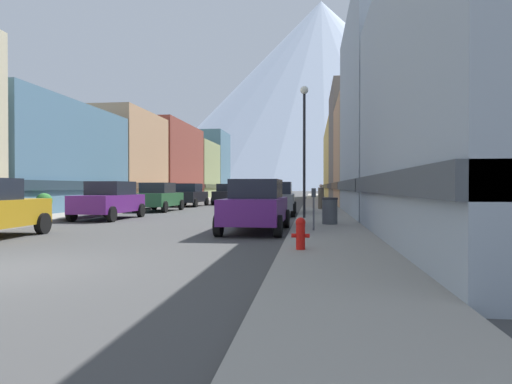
% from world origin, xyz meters
% --- Properties ---
extents(sidewalk_left, '(2.50, 100.00, 0.15)m').
position_xyz_m(sidewalk_left, '(-6.25, 35.00, 0.07)').
color(sidewalk_left, gray).
rests_on(sidewalk_left, ground).
extents(sidewalk_right, '(2.50, 100.00, 0.15)m').
position_xyz_m(sidewalk_right, '(6.25, 35.00, 0.07)').
color(sidewalk_right, gray).
rests_on(sidewalk_right, ground).
extents(storefront_left_1, '(10.13, 12.63, 6.43)m').
position_xyz_m(storefront_left_1, '(-12.42, 17.69, 3.09)').
color(storefront_left_1, slate).
rests_on(storefront_left_1, ground).
extents(storefront_left_2, '(10.25, 9.08, 7.69)m').
position_xyz_m(storefront_left_2, '(-12.47, 28.78, 3.70)').
color(storefront_left_2, tan).
rests_on(storefront_left_2, ground).
extents(storefront_left_3, '(9.16, 13.20, 8.30)m').
position_xyz_m(storefront_left_3, '(-11.93, 40.47, 4.00)').
color(storefront_left_3, brown).
rests_on(storefront_left_3, ground).
extents(storefront_left_4, '(8.15, 9.84, 7.52)m').
position_xyz_m(storefront_left_4, '(-11.43, 52.41, 3.62)').
color(storefront_left_4, '#8C9966').
rests_on(storefront_left_4, ground).
extents(storefront_left_5, '(9.46, 8.01, 9.97)m').
position_xyz_m(storefront_left_5, '(-12.08, 61.56, 4.82)').
color(storefront_left_5, slate).
rests_on(storefront_left_5, ground).
extents(storefront_right_1, '(7.57, 12.19, 10.50)m').
position_xyz_m(storefront_right_1, '(11.13, 16.59, 5.08)').
color(storefront_right_1, '#99A5B2').
rests_on(storefront_right_1, ground).
extents(storefront_right_2, '(7.54, 9.11, 7.92)m').
position_xyz_m(storefront_right_2, '(11.12, 27.59, 3.81)').
color(storefront_right_2, tan).
rests_on(storefront_right_2, ground).
extents(storefront_right_3, '(6.63, 11.10, 11.06)m').
position_xyz_m(storefront_right_3, '(10.67, 37.70, 5.35)').
color(storefront_right_3, '#66605B').
rests_on(storefront_right_3, ground).
extents(storefront_right_4, '(6.46, 13.81, 9.48)m').
position_xyz_m(storefront_right_4, '(10.58, 50.41, 4.57)').
color(storefront_right_4, '#D8B259').
rests_on(storefront_right_4, ground).
extents(storefront_right_5, '(7.33, 9.01, 9.41)m').
position_xyz_m(storefront_right_5, '(11.02, 61.87, 4.54)').
color(storefront_right_5, '#D8B259').
rests_on(storefront_right_5, ground).
extents(car_left_1, '(2.11, 4.42, 1.78)m').
position_xyz_m(car_left_1, '(-3.80, 12.94, 0.90)').
color(car_left_1, '#591E72').
rests_on(car_left_1, ground).
extents(car_left_2, '(2.09, 4.41, 1.78)m').
position_xyz_m(car_left_2, '(-3.80, 19.94, 0.90)').
color(car_left_2, '#265933').
rests_on(car_left_2, ground).
extents(car_left_3, '(2.15, 4.44, 1.78)m').
position_xyz_m(car_left_3, '(-3.80, 27.09, 0.90)').
color(car_left_3, black).
rests_on(car_left_3, ground).
extents(car_right_0, '(2.12, 4.43, 1.78)m').
position_xyz_m(car_right_0, '(3.80, 7.85, 0.90)').
color(car_right_0, '#591E72').
rests_on(car_right_0, ground).
extents(car_right_1, '(2.14, 4.44, 1.78)m').
position_xyz_m(car_right_1, '(3.80, 16.92, 0.90)').
color(car_right_1, slate).
rests_on(car_right_1, ground).
extents(car_driving_0, '(2.06, 4.40, 1.78)m').
position_xyz_m(car_driving_0, '(-1.60, 31.45, 0.90)').
color(car_driving_0, black).
rests_on(car_driving_0, ground).
extents(fire_hydrant_near, '(0.40, 0.22, 0.70)m').
position_xyz_m(fire_hydrant_near, '(5.45, 2.50, 0.53)').
color(fire_hydrant_near, red).
rests_on(fire_hydrant_near, sidewalk_right).
extents(parking_meter_near, '(0.14, 0.10, 1.33)m').
position_xyz_m(parking_meter_near, '(5.75, 6.95, 1.01)').
color(parking_meter_near, '#595960').
rests_on(parking_meter_near, sidewalk_right).
extents(trash_bin_right, '(0.59, 0.59, 0.98)m').
position_xyz_m(trash_bin_right, '(6.35, 9.48, 0.64)').
color(trash_bin_right, '#4C5156').
rests_on(trash_bin_right, sidewalk_right).
extents(potted_plant_0, '(0.76, 0.76, 1.08)m').
position_xyz_m(potted_plant_0, '(-7.00, 12.80, 0.75)').
color(potted_plant_0, brown).
rests_on(potted_plant_0, sidewalk_left).
extents(pedestrian_0, '(0.36, 0.36, 1.52)m').
position_xyz_m(pedestrian_0, '(-6.25, 21.35, 0.84)').
color(pedestrian_0, '#333338').
rests_on(pedestrian_0, sidewalk_left).
extents(pedestrian_1, '(0.36, 0.36, 1.54)m').
position_xyz_m(pedestrian_1, '(6.25, 21.16, 0.85)').
color(pedestrian_1, brown).
rests_on(pedestrian_1, sidewalk_right).
extents(streetlamp_right, '(0.36, 0.36, 5.86)m').
position_xyz_m(streetlamp_right, '(5.35, 12.89, 3.99)').
color(streetlamp_right, black).
rests_on(streetlamp_right, sidewalk_right).
extents(mountain_backdrop, '(208.25, 208.25, 109.07)m').
position_xyz_m(mountain_backdrop, '(10.75, 260.00, 54.53)').
color(mountain_backdrop, silver).
rests_on(mountain_backdrop, ground).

